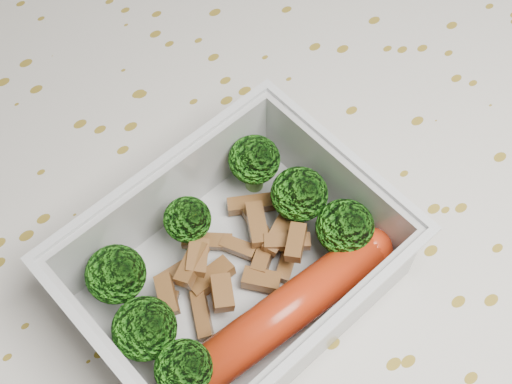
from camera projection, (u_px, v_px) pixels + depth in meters
dining_table at (252, 277)px, 0.53m from camera, size 1.40×0.90×0.75m
tablecloth at (252, 248)px, 0.49m from camera, size 1.46×0.96×0.19m
lunch_container at (235, 273)px, 0.41m from camera, size 0.19×0.16×0.06m
broccoli_florets at (222, 252)px, 0.41m from camera, size 0.16×0.12×0.04m
meat_pile at (235, 258)px, 0.42m from camera, size 0.11×0.07×0.03m
sausage at (284, 313)px, 0.40m from camera, size 0.16×0.03×0.03m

